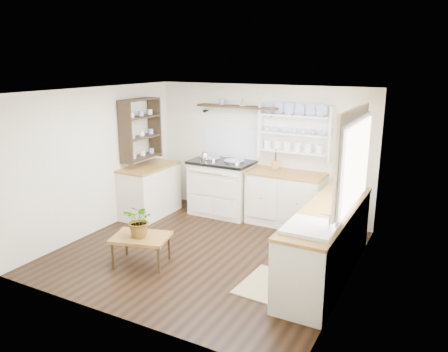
% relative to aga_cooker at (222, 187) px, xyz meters
% --- Properties ---
extents(floor, '(4.00, 3.80, 0.01)m').
position_rel_aga_cooker_xyz_m(floor, '(0.60, -1.57, -0.50)').
color(floor, black).
rests_on(floor, ground).
extents(wall_back, '(4.00, 0.02, 2.30)m').
position_rel_aga_cooker_xyz_m(wall_back, '(0.60, 0.33, 0.65)').
color(wall_back, beige).
rests_on(wall_back, ground).
extents(wall_right, '(0.02, 3.80, 2.30)m').
position_rel_aga_cooker_xyz_m(wall_right, '(2.60, -1.57, 0.65)').
color(wall_right, beige).
rests_on(wall_right, ground).
extents(wall_left, '(0.02, 3.80, 2.30)m').
position_rel_aga_cooker_xyz_m(wall_left, '(-1.40, -1.57, 0.65)').
color(wall_left, beige).
rests_on(wall_left, ground).
extents(ceiling, '(4.00, 3.80, 0.01)m').
position_rel_aga_cooker_xyz_m(ceiling, '(0.60, -1.57, 1.80)').
color(ceiling, white).
rests_on(ceiling, wall_back).
extents(window, '(0.08, 1.55, 1.22)m').
position_rel_aga_cooker_xyz_m(window, '(2.55, -1.42, 1.07)').
color(window, white).
rests_on(window, wall_right).
extents(aga_cooker, '(1.10, 0.76, 1.01)m').
position_rel_aga_cooker_xyz_m(aga_cooker, '(0.00, 0.00, 0.00)').
color(aga_cooker, beige).
rests_on(aga_cooker, floor).
extents(back_cabinets, '(1.27, 0.63, 0.90)m').
position_rel_aga_cooker_xyz_m(back_cabinets, '(1.20, 0.03, -0.04)').
color(back_cabinets, beige).
rests_on(back_cabinets, floor).
extents(right_cabinets, '(0.62, 2.43, 0.90)m').
position_rel_aga_cooker_xyz_m(right_cabinets, '(2.30, -1.47, -0.04)').
color(right_cabinets, beige).
rests_on(right_cabinets, floor).
extents(belfast_sink, '(0.55, 0.60, 0.45)m').
position_rel_aga_cooker_xyz_m(belfast_sink, '(2.30, -2.22, 0.30)').
color(belfast_sink, white).
rests_on(belfast_sink, right_cabinets).
extents(left_cabinets, '(0.62, 1.13, 0.90)m').
position_rel_aga_cooker_xyz_m(left_cabinets, '(-1.10, -0.67, -0.04)').
color(left_cabinets, beige).
rests_on(left_cabinets, floor).
extents(plate_rack, '(1.20, 0.22, 0.90)m').
position_rel_aga_cooker_xyz_m(plate_rack, '(1.25, 0.29, 1.06)').
color(plate_rack, white).
rests_on(plate_rack, wall_back).
extents(high_shelf, '(1.50, 0.29, 0.16)m').
position_rel_aga_cooker_xyz_m(high_shelf, '(0.20, 0.21, 1.41)').
color(high_shelf, black).
rests_on(high_shelf, wall_back).
extents(left_shelving, '(0.28, 0.80, 1.05)m').
position_rel_aga_cooker_xyz_m(left_shelving, '(-1.24, -0.67, 1.05)').
color(left_shelving, black).
rests_on(left_shelving, wall_left).
extents(kettle, '(0.16, 0.16, 0.20)m').
position_rel_aga_cooker_xyz_m(kettle, '(-0.28, -0.12, 0.53)').
color(kettle, silver).
rests_on(kettle, aga_cooker).
extents(utensil_crock, '(0.12, 0.12, 0.14)m').
position_rel_aga_cooker_xyz_m(utensil_crock, '(0.95, 0.11, 0.48)').
color(utensil_crock, olive).
rests_on(utensil_crock, back_cabinets).
extents(center_table, '(0.86, 0.71, 0.40)m').
position_rel_aga_cooker_xyz_m(center_table, '(-0.00, -2.31, -0.14)').
color(center_table, brown).
rests_on(center_table, floor).
extents(potted_plant, '(0.44, 0.39, 0.45)m').
position_rel_aga_cooker_xyz_m(potted_plant, '(-0.00, -2.31, 0.13)').
color(potted_plant, '#3F7233').
rests_on(potted_plant, center_table).
extents(floor_rug, '(0.60, 0.88, 0.02)m').
position_rel_aga_cooker_xyz_m(floor_rug, '(1.72, -2.05, -0.49)').
color(floor_rug, '#927E55').
rests_on(floor_rug, floor).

